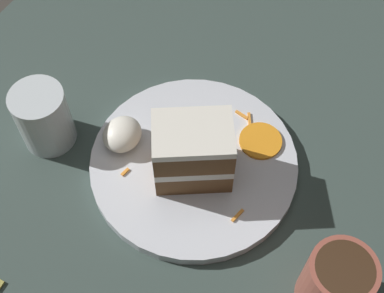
{
  "coord_description": "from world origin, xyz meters",
  "views": [
    {
      "loc": [
        0.32,
        0.18,
        0.68
      ],
      "look_at": [
        -0.01,
        -0.0,
        0.08
      ],
      "focal_mm": 50.0,
      "sensor_mm": 36.0,
      "label": 1
    }
  ],
  "objects_px": {
    "plate": "(192,163)",
    "cream_dollop": "(122,134)",
    "cake_slice": "(193,152)",
    "coffee_mug": "(336,282)",
    "orange_garnish": "(261,141)",
    "drinking_glass": "(45,120)"
  },
  "relations": [
    {
      "from": "plate",
      "to": "orange_garnish",
      "type": "xyz_separation_m",
      "value": [
        -0.07,
        0.07,
        0.01
      ]
    },
    {
      "from": "plate",
      "to": "cream_dollop",
      "type": "distance_m",
      "value": 0.1
    },
    {
      "from": "orange_garnish",
      "to": "drinking_glass",
      "type": "bearing_deg",
      "value": -64.72
    },
    {
      "from": "drinking_glass",
      "to": "orange_garnish",
      "type": "bearing_deg",
      "value": 115.28
    },
    {
      "from": "plate",
      "to": "cake_slice",
      "type": "height_order",
      "value": "cake_slice"
    },
    {
      "from": "cake_slice",
      "to": "plate",
      "type": "bearing_deg",
      "value": 0.59
    },
    {
      "from": "cream_dollop",
      "to": "orange_garnish",
      "type": "bearing_deg",
      "value": 118.95
    },
    {
      "from": "cake_slice",
      "to": "orange_garnish",
      "type": "bearing_deg",
      "value": -66.93
    },
    {
      "from": "plate",
      "to": "drinking_glass",
      "type": "distance_m",
      "value": 0.21
    },
    {
      "from": "cake_slice",
      "to": "cream_dollop",
      "type": "distance_m",
      "value": 0.11
    },
    {
      "from": "cake_slice",
      "to": "drinking_glass",
      "type": "bearing_deg",
      "value": 69.15
    },
    {
      "from": "cake_slice",
      "to": "coffee_mug",
      "type": "height_order",
      "value": "cake_slice"
    },
    {
      "from": "cream_dollop",
      "to": "drinking_glass",
      "type": "xyz_separation_m",
      "value": [
        0.04,
        -0.1,
        0.01
      ]
    },
    {
      "from": "orange_garnish",
      "to": "coffee_mug",
      "type": "bearing_deg",
      "value": 46.67
    },
    {
      "from": "cream_dollop",
      "to": "drinking_glass",
      "type": "bearing_deg",
      "value": -71.14
    },
    {
      "from": "cake_slice",
      "to": "cream_dollop",
      "type": "relative_size",
      "value": 2.13
    },
    {
      "from": "cream_dollop",
      "to": "plate",
      "type": "bearing_deg",
      "value": 101.84
    },
    {
      "from": "cake_slice",
      "to": "coffee_mug",
      "type": "bearing_deg",
      "value": -138.58
    },
    {
      "from": "drinking_glass",
      "to": "cake_slice",
      "type": "bearing_deg",
      "value": 101.19
    },
    {
      "from": "cream_dollop",
      "to": "orange_garnish",
      "type": "relative_size",
      "value": 0.96
    },
    {
      "from": "plate",
      "to": "cream_dollop",
      "type": "relative_size",
      "value": 4.96
    },
    {
      "from": "plate",
      "to": "orange_garnish",
      "type": "height_order",
      "value": "orange_garnish"
    }
  ]
}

